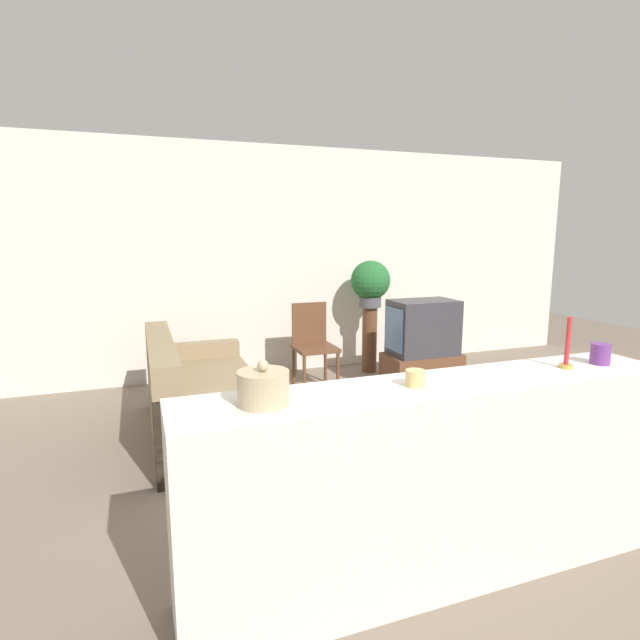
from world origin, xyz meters
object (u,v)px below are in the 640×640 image
(couch, at_px, (200,400))
(wooden_chair, at_px, (313,341))
(television, at_px, (423,327))
(potted_plant, at_px, (370,282))
(decorative_bowl, at_px, (263,388))

(couch, xyz_separation_m, wooden_chair, (1.34, 0.95, 0.22))
(television, relative_size, potted_plant, 1.25)
(decorative_bowl, bearing_deg, couch, 90.57)
(couch, height_order, wooden_chair, wooden_chair)
(couch, height_order, television, television)
(television, xyz_separation_m, wooden_chair, (-1.07, 0.52, -0.18))
(wooden_chair, xyz_separation_m, decorative_bowl, (-1.32, -3.13, 0.55))
(potted_plant, bearing_deg, wooden_chair, -158.22)
(couch, bearing_deg, decorative_bowl, -89.43)
(television, distance_m, decorative_bowl, 3.56)
(decorative_bowl, bearing_deg, wooden_chair, 67.22)
(decorative_bowl, bearing_deg, potted_plant, 57.99)
(couch, xyz_separation_m, decorative_bowl, (0.02, -2.19, 0.77))
(wooden_chair, height_order, decorative_bowl, decorative_bowl)
(couch, relative_size, wooden_chair, 1.90)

